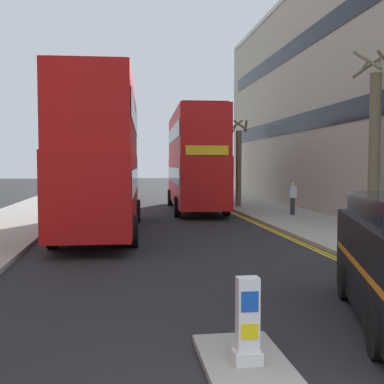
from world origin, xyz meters
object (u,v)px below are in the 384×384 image
Objects in this scene: double_decker_bus_away at (102,154)px; keep_left_bollard at (248,324)px; double_decker_bus_oncoming at (195,158)px; pedestrian_far at (293,198)px.

keep_left_bollard is at bearing -79.48° from double_decker_bus_away.
pedestrian_far is (4.26, -4.40, -2.04)m from double_decker_bus_oncoming.
double_decker_bus_away is 10.23m from pedestrian_far.
keep_left_bollard is at bearing -111.76° from pedestrian_far.
double_decker_bus_oncoming is (2.49, 21.31, 2.42)m from keep_left_bollard.
double_decker_bus_away and double_decker_bus_oncoming have the same top height.
pedestrian_far reaches higher than keep_left_bollard.
double_decker_bus_oncoming is at bearing 83.35° from keep_left_bollard.
double_decker_bus_away is 6.73× the size of pedestrian_far.
keep_left_bollard is 21.59m from double_decker_bus_oncoming.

